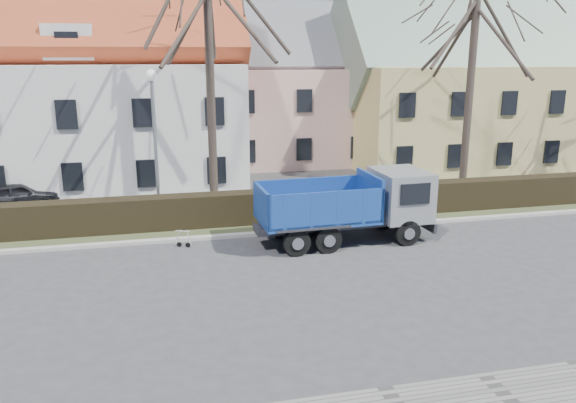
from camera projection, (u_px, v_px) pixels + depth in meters
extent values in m
plane|color=#3D3D3F|center=(308.00, 279.00, 17.15)|extent=(120.00, 120.00, 0.00)
cube|color=#AFA9A0|center=(277.00, 232.00, 21.47)|extent=(80.00, 0.30, 0.12)
cube|color=#3E4828|center=(269.00, 221.00, 22.98)|extent=(80.00, 3.00, 0.10)
cube|color=black|center=(270.00, 208.00, 22.64)|extent=(60.00, 0.90, 1.30)
imported|color=black|center=(18.00, 195.00, 25.00)|extent=(3.72, 2.57, 1.17)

